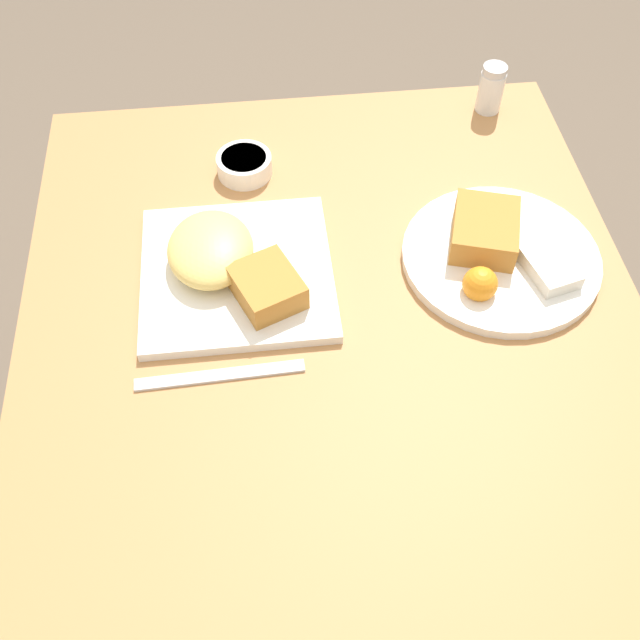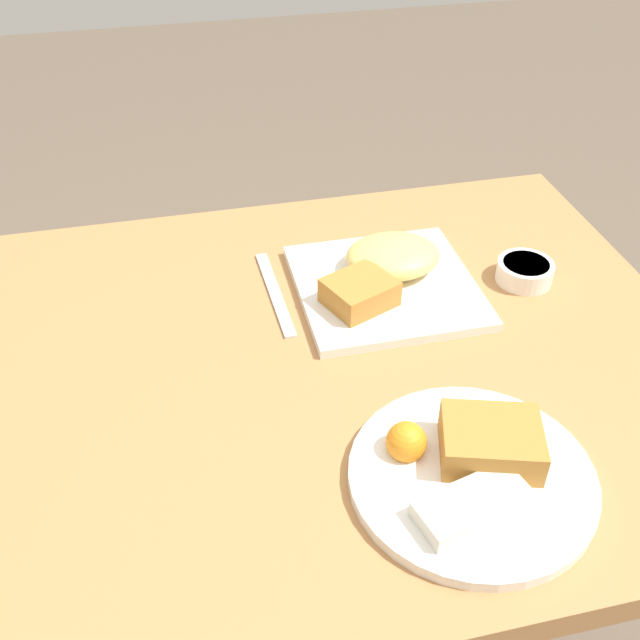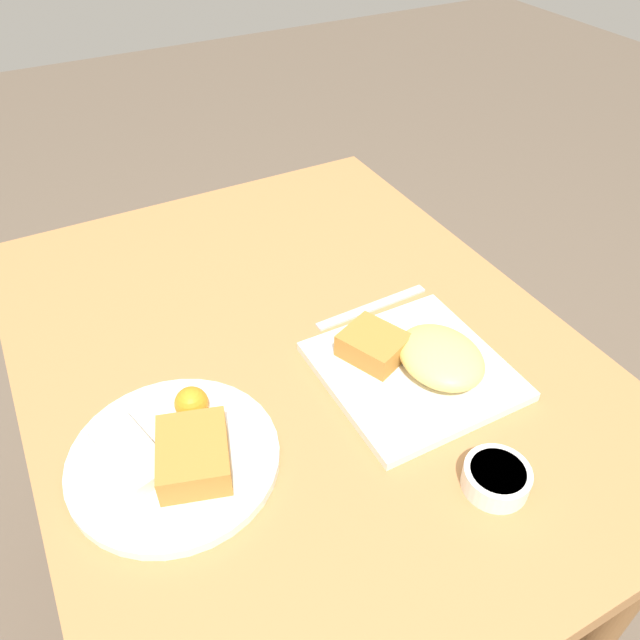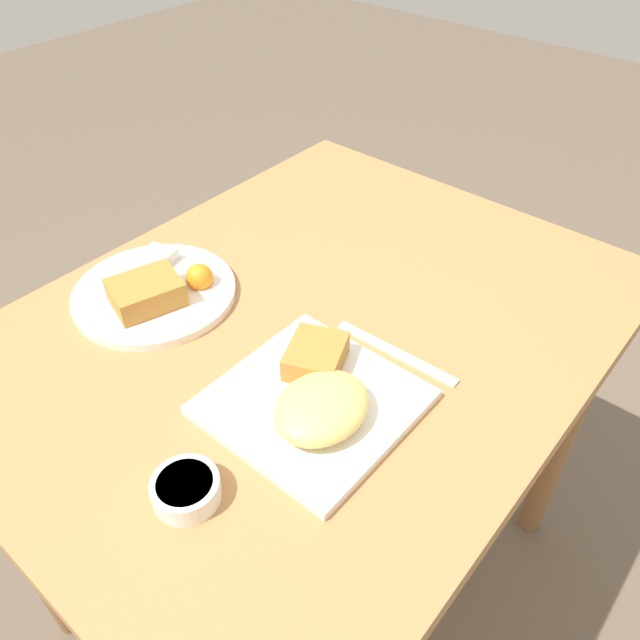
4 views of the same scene
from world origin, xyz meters
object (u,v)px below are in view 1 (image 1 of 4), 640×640
Objects in this scene: plate_oval_far at (499,253)px; sauce_ramekin at (244,165)px; butter_knife at (220,375)px; plate_square_near at (231,266)px; salt_shaker at (491,91)px.

plate_oval_far is 3.26× the size of sauce_ramekin.
plate_oval_far reaches higher than sauce_ramekin.
butter_knife is (0.35, -0.05, -0.01)m from sauce_ramekin.
butter_knife is (0.15, -0.02, -0.02)m from plate_square_near.
sauce_ramekin is 1.04× the size of salt_shaker.
sauce_ramekin is at bearing 80.61° from butter_knife.
plate_oval_far is (0.01, 0.35, -0.01)m from plate_square_near.
salt_shaker is at bearing 126.56° from plate_square_near.
plate_oval_far is 0.32m from salt_shaker.
sauce_ramekin is at bearing 172.38° from plate_square_near.
plate_square_near is 0.51m from salt_shaker.
salt_shaker is 0.63m from butter_knife.
plate_square_near is 1.23× the size of butter_knife.
butter_knife is at bearing -7.56° from sauce_ramekin.
plate_oval_far reaches higher than butter_knife.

